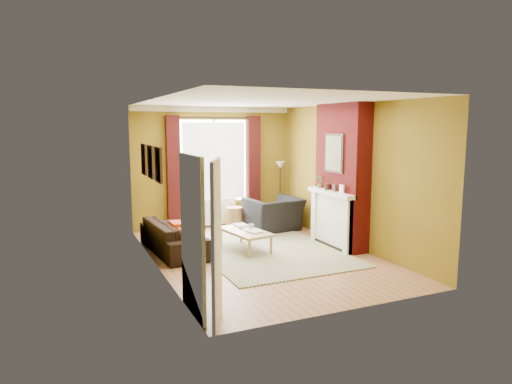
% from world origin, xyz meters
% --- Properties ---
extents(ground, '(5.50, 5.50, 0.00)m').
position_xyz_m(ground, '(0.00, 0.00, 0.00)').
color(ground, '#926442').
rests_on(ground, ground).
extents(room_walls, '(3.82, 5.54, 2.83)m').
position_xyz_m(room_walls, '(0.64, 0.28, 1.38)').
color(room_walls, olive).
rests_on(room_walls, ground).
extents(striped_rug, '(2.50, 3.45, 0.02)m').
position_xyz_m(striped_rug, '(0.21, 0.25, 0.01)').
color(striped_rug, '#365496').
rests_on(striped_rug, ground).
extents(sofa, '(0.94, 2.07, 0.59)m').
position_xyz_m(sofa, '(-1.42, 0.89, 0.29)').
color(sofa, black).
rests_on(sofa, ground).
extents(armchair, '(1.25, 1.12, 0.74)m').
position_xyz_m(armchair, '(1.09, 1.74, 0.37)').
color(armchair, black).
rests_on(armchair, ground).
extents(coffee_table, '(0.78, 1.26, 0.39)m').
position_xyz_m(coffee_table, '(-0.15, 0.43, 0.35)').
color(coffee_table, tan).
rests_on(coffee_table, ground).
extents(wicker_stool, '(0.52, 0.52, 0.50)m').
position_xyz_m(wicker_stool, '(0.34, 2.30, 0.25)').
color(wicker_stool, olive).
rests_on(wicker_stool, ground).
extents(floor_lamp, '(0.25, 0.25, 1.52)m').
position_xyz_m(floor_lamp, '(1.55, 2.33, 1.20)').
color(floor_lamp, black).
rests_on(floor_lamp, ground).
extents(book_a, '(0.29, 0.34, 0.03)m').
position_xyz_m(book_a, '(-0.15, 0.18, 0.41)').
color(book_a, '#999999').
rests_on(book_a, coffee_table).
extents(book_b, '(0.25, 0.33, 0.02)m').
position_xyz_m(book_b, '(-0.19, 0.84, 0.41)').
color(book_b, '#999999').
rests_on(book_b, coffee_table).
extents(mug, '(0.15, 0.15, 0.10)m').
position_xyz_m(mug, '(-0.00, 0.47, 0.45)').
color(mug, '#999999').
rests_on(mug, coffee_table).
extents(tv_remote, '(0.05, 0.16, 0.02)m').
position_xyz_m(tv_remote, '(-0.17, 0.60, 0.41)').
color(tv_remote, '#28282B').
rests_on(tv_remote, coffee_table).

